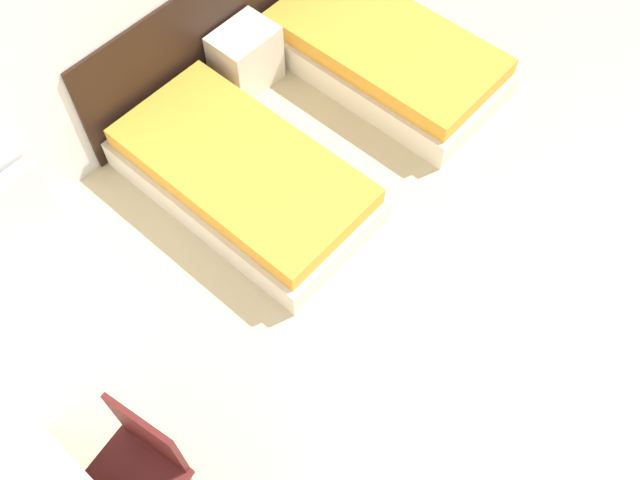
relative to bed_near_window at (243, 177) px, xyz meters
The scene contains 5 objects.
headboard_panel 1.28m from the bed_near_window, 50.65° to the left, with size 2.66×0.03×0.94m.
bed_near_window is the anchor object (origin of this frame).
bed_near_door 1.58m from the bed_near_window, ahead, with size 0.99×1.86×0.38m.
nightstand 1.09m from the bed_near_window, 43.49° to the left, with size 0.48×0.36×0.50m.
chair_near_laptop 2.14m from the bed_near_window, 149.19° to the right, with size 0.53×0.53×0.96m.
Camera 1 is at (-1.67, 0.81, 4.19)m, focal length 40.00 mm.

